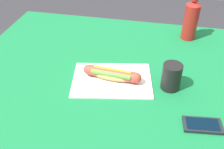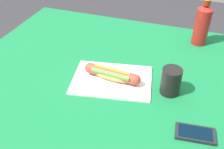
% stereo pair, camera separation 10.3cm
% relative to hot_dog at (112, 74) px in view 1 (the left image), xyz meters
% --- Properties ---
extents(dining_table, '(1.17, 0.99, 0.77)m').
position_rel_hot_dog_xyz_m(dining_table, '(0.05, -0.06, -0.16)').
color(dining_table, brown).
rests_on(dining_table, ground).
extents(paper_wrapper, '(0.35, 0.27, 0.01)m').
position_rel_hot_dog_xyz_m(paper_wrapper, '(-0.00, -0.00, -0.03)').
color(paper_wrapper, silver).
rests_on(paper_wrapper, dining_table).
extents(hot_dog, '(0.23, 0.06, 0.05)m').
position_rel_hot_dog_xyz_m(hot_dog, '(0.00, 0.00, 0.00)').
color(hot_dog, tan).
rests_on(hot_dog, paper_wrapper).
extents(cell_phone, '(0.13, 0.08, 0.01)m').
position_rel_hot_dog_xyz_m(cell_phone, '(-0.34, 0.17, -0.03)').
color(cell_phone, black).
rests_on(cell_phone, dining_table).
extents(soda_bottle, '(0.07, 0.07, 0.23)m').
position_rel_hot_dog_xyz_m(soda_bottle, '(-0.30, -0.42, 0.07)').
color(soda_bottle, maroon).
rests_on(soda_bottle, dining_table).
extents(drinking_cup, '(0.07, 0.07, 0.10)m').
position_rel_hot_dog_xyz_m(drinking_cup, '(-0.23, -0.01, 0.02)').
color(drinking_cup, black).
rests_on(drinking_cup, dining_table).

